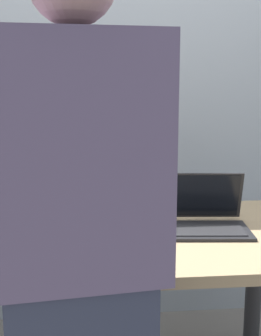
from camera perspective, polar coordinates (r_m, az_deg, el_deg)
The scene contains 6 objects.
desk at distance 1.80m, azimuth -0.22°, elevation -11.92°, with size 1.40×0.82×0.77m.
laptop at distance 1.81m, azimuth 9.34°, elevation -5.99°, with size 0.34×0.30×0.21m.
beer_bottle_dark at distance 1.88m, azimuth -13.14°, elevation -3.11°, with size 0.07×0.07×0.31m.
beer_bottle_brown at distance 1.96m, azimuth -13.31°, elevation -2.42°, with size 0.07×0.07×0.33m.
person_figure at distance 1.18m, azimuth -6.43°, elevation -13.76°, with size 0.45×0.32×1.69m.
back_wall at distance 2.50m, azimuth -2.02°, elevation 10.00°, with size 6.00×0.10×2.60m, color #99A3AD.
Camera 1 is at (-0.15, -1.65, 1.34)m, focal length 48.96 mm.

